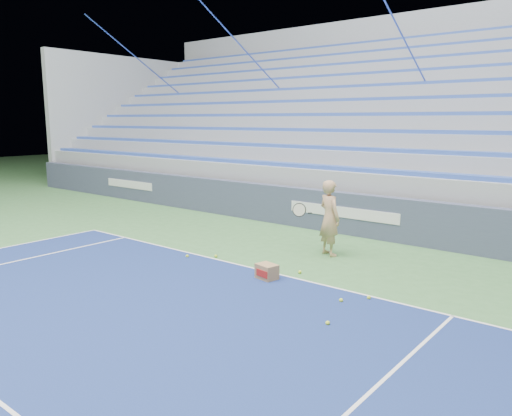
# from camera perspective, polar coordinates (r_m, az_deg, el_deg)

# --- Properties ---
(sponsor_barrier) EXTENTS (30.00, 0.32, 1.10)m
(sponsor_barrier) POSITION_cam_1_polar(r_m,az_deg,el_deg) (13.39, 10.13, -0.58)
(sponsor_barrier) COLOR #3D445D
(sponsor_barrier) RESTS_ON ground
(bleachers) EXTENTS (31.00, 9.15, 7.30)m
(bleachers) POSITION_cam_1_polar(r_m,az_deg,el_deg) (18.40, 19.04, 7.57)
(bleachers) COLOR #979B9F
(bleachers) RESTS_ON ground
(tennis_player) EXTENTS (0.97, 0.92, 1.69)m
(tennis_player) POSITION_cam_1_polar(r_m,az_deg,el_deg) (11.14, 8.37, -1.12)
(tennis_player) COLOR tan
(tennis_player) RESTS_ON ground
(ball_box) EXTENTS (0.44, 0.37, 0.29)m
(ball_box) POSITION_cam_1_polar(r_m,az_deg,el_deg) (9.53, 1.24, -7.29)
(ball_box) COLOR #9C754B
(ball_box) RESTS_ON ground
(tennis_ball_0) EXTENTS (0.07, 0.07, 0.07)m
(tennis_ball_0) POSITION_cam_1_polar(r_m,az_deg,el_deg) (11.11, -7.86, -5.46)
(tennis_ball_0) COLOR #D7F031
(tennis_ball_0) RESTS_ON ground
(tennis_ball_1) EXTENTS (0.07, 0.07, 0.07)m
(tennis_ball_1) POSITION_cam_1_polar(r_m,az_deg,el_deg) (9.65, 0.93, -7.78)
(tennis_ball_1) COLOR #D7F031
(tennis_ball_1) RESTS_ON ground
(tennis_ball_2) EXTENTS (0.07, 0.07, 0.07)m
(tennis_ball_2) POSITION_cam_1_polar(r_m,az_deg,el_deg) (9.92, 5.03, -7.30)
(tennis_ball_2) COLOR #D7F031
(tennis_ball_2) RESTS_ON ground
(tennis_ball_3) EXTENTS (0.07, 0.07, 0.07)m
(tennis_ball_3) POSITION_cam_1_polar(r_m,az_deg,el_deg) (7.62, 8.19, -12.88)
(tennis_ball_3) COLOR #D7F031
(tennis_ball_3) RESTS_ON ground
(tennis_ball_4) EXTENTS (0.07, 0.07, 0.07)m
(tennis_ball_4) POSITION_cam_1_polar(r_m,az_deg,el_deg) (11.04, -4.60, -5.49)
(tennis_ball_4) COLOR #D7F031
(tennis_ball_4) RESTS_ON ground
(tennis_ball_5) EXTENTS (0.07, 0.07, 0.07)m
(tennis_ball_5) POSITION_cam_1_polar(r_m,az_deg,el_deg) (8.53, 9.70, -10.36)
(tennis_ball_5) COLOR #D7F031
(tennis_ball_5) RESTS_ON ground
(tennis_ball_6) EXTENTS (0.07, 0.07, 0.07)m
(tennis_ball_6) POSITION_cam_1_polar(r_m,az_deg,el_deg) (8.74, 12.78, -9.95)
(tennis_ball_6) COLOR #D7F031
(tennis_ball_6) RESTS_ON ground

